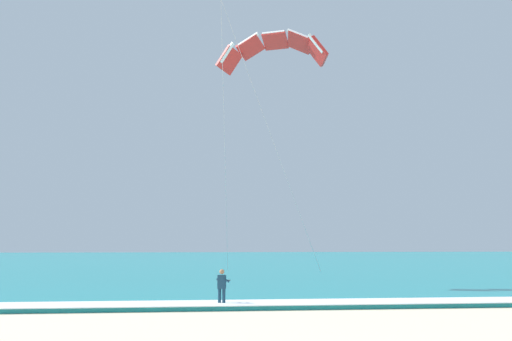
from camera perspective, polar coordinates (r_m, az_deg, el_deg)
The scene contains 5 objects.
sea at distance 83.54m, azimuth -3.49°, elevation -9.37°, with size 200.00×120.00×0.20m, color teal.
surf_foam at distance 24.81m, azimuth 2.32°, elevation -13.64°, with size 200.00×2.31×0.04m, color white.
surfboard at distance 24.55m, azimuth -3.63°, elevation -14.15°, with size 0.92×1.46×0.09m.
kitesurfer at distance 24.47m, azimuth -3.59°, elevation -12.02°, with size 0.64×0.64×1.69m.
kite_primary at distance 35.16m, azimuth 1.84°, elevation 12.69°, with size 6.69×9.62×14.92m.
Camera 1 is at (-3.48, -11.70, 2.89)m, focal length 38.20 mm.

